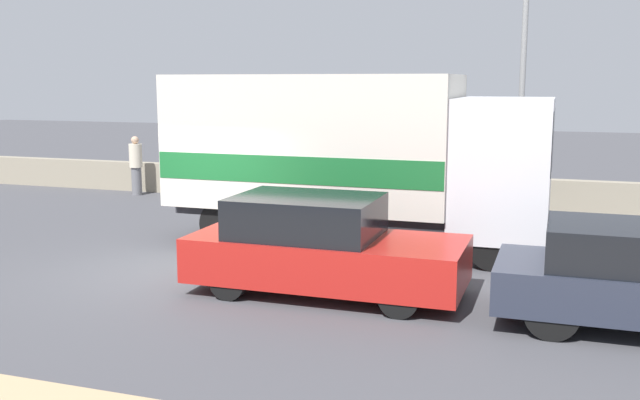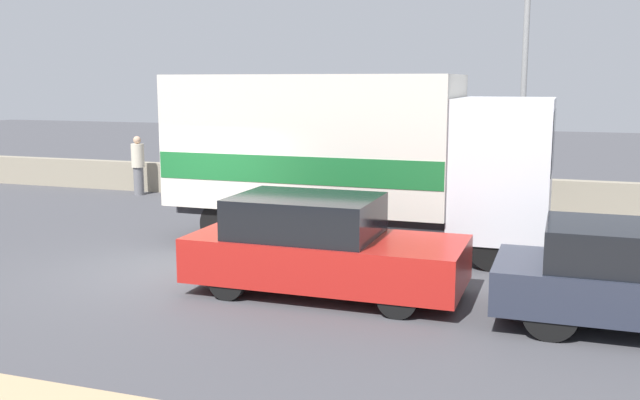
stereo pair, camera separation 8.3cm
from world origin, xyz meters
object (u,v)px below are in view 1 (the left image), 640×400
box_truck (347,152)px  car_hatchback (321,247)px  pedestrian (136,165)px  street_lamp (524,54)px

box_truck → car_hatchback: box_truck is taller
car_hatchback → pedestrian: bearing=137.5°
street_lamp → box_truck: size_ratio=0.91×
street_lamp → box_truck: 5.45m
pedestrian → car_hatchback: bearing=-42.5°
car_hatchback → pedestrian: size_ratio=2.48×
box_truck → car_hatchback: size_ratio=1.73×
box_truck → car_hatchback: (0.56, -3.30, -1.18)m
pedestrian → box_truck: bearing=-29.3°
box_truck → pedestrian: box_truck is taller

